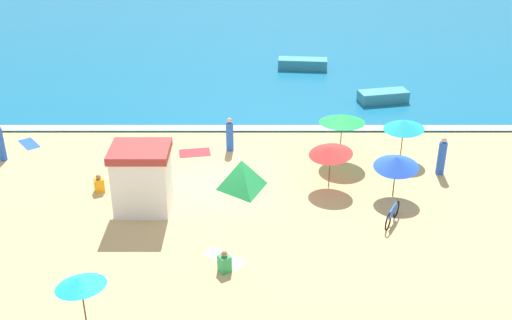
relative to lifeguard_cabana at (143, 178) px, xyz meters
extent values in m
plane|color=#D8B775|center=(3.16, 1.86, -1.44)|extent=(60.00, 60.00, 0.00)
cube|color=#146B93|center=(3.16, 29.86, -1.39)|extent=(60.00, 44.00, 0.10)
cube|color=white|center=(3.16, 8.16, -1.34)|extent=(57.00, 0.70, 0.01)
cube|color=white|center=(0.00, 0.00, -0.19)|extent=(2.25, 1.93, 2.51)
cube|color=#A5332D|center=(0.00, 0.00, 1.23)|extent=(2.40, 2.05, 0.33)
cylinder|color=#4C3823|center=(11.75, 4.80, -0.47)|extent=(0.05, 0.05, 1.94)
cone|color=#19B7C6|center=(11.75, 4.80, 0.32)|extent=(2.64, 2.62, 0.61)
cylinder|color=#4C3823|center=(10.66, 1.09, -0.52)|extent=(0.05, 0.05, 1.85)
cone|color=blue|center=(10.66, 1.09, 0.21)|extent=(2.59, 2.61, 0.72)
cylinder|color=#4C3823|center=(8.76, 4.68, -0.30)|extent=(0.05, 0.05, 2.29)
cone|color=green|center=(8.76, 4.68, 0.69)|extent=(2.53, 2.54, 0.52)
cylinder|color=#4C3823|center=(-0.51, -7.73, -0.30)|extent=(0.05, 0.05, 2.28)
cone|color=#19B7C6|center=(-0.51, -7.73, 0.73)|extent=(2.14, 2.15, 0.50)
cylinder|color=#4C3823|center=(7.95, 1.96, -0.50)|extent=(0.05, 0.05, 1.89)
cone|color=red|center=(7.95, 1.96, 0.32)|extent=(2.73, 2.72, 0.57)
pyramid|color=green|center=(4.04, 1.90, -0.78)|extent=(2.22, 2.53, 1.32)
torus|color=black|center=(10.44, -0.60, -1.11)|extent=(0.39, 0.66, 0.72)
torus|color=black|center=(9.92, -1.57, -1.11)|extent=(0.39, 0.66, 0.72)
cube|color=blue|center=(10.18, -1.09, -0.89)|extent=(0.47, 0.80, 0.36)
cube|color=green|center=(3.56, -4.31, -1.12)|extent=(0.54, 0.54, 0.64)
sphere|color=#9E6B47|center=(3.56, -4.31, -0.70)|extent=(0.23, 0.23, 0.23)
cylinder|color=blue|center=(-7.59, 4.55, -0.60)|extent=(0.37, 0.37, 1.69)
cylinder|color=blue|center=(3.38, 5.67, -0.70)|extent=(0.46, 0.46, 1.49)
sphere|color=#DBA884|center=(3.38, 5.67, 0.16)|extent=(0.26, 0.26, 0.26)
cube|color=orange|center=(-2.22, 1.47, -1.14)|extent=(0.52, 0.52, 0.61)
sphere|color=#9E6B47|center=(-2.22, 1.47, -0.73)|extent=(0.23, 0.23, 0.23)
cylinder|color=blue|center=(13.23, 3.14, -0.64)|extent=(0.53, 0.53, 1.60)
sphere|color=#DBA884|center=(13.23, 3.14, 0.27)|extent=(0.24, 0.24, 0.24)
cube|color=white|center=(3.51, -3.57, -1.44)|extent=(1.71, 1.53, 0.01)
cube|color=blue|center=(-6.95, 6.37, -1.44)|extent=(1.44, 1.59, 0.01)
cube|color=red|center=(1.63, 5.32, -1.44)|extent=(1.67, 1.20, 0.01)
cube|color=teal|center=(7.84, 18.15, -1.00)|extent=(3.37, 1.38, 0.68)
cube|color=teal|center=(12.19, 12.03, -1.02)|extent=(3.04, 1.69, 0.65)
camera|label=1|loc=(4.68, -22.55, 12.23)|focal=43.85mm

